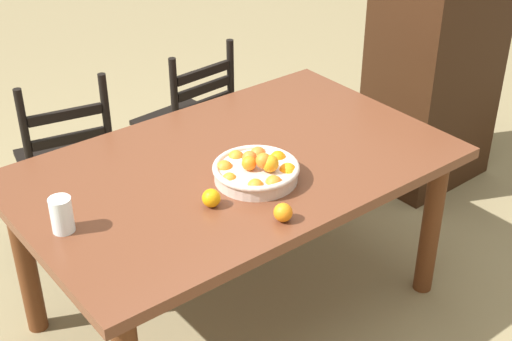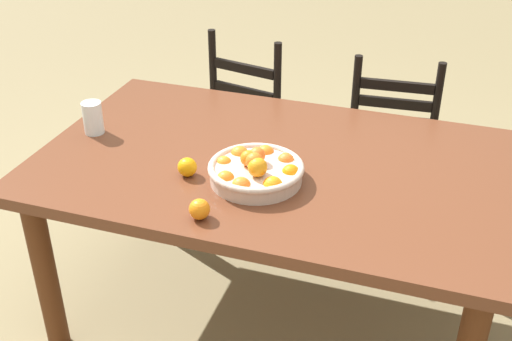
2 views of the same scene
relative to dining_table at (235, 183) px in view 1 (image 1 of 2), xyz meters
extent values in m
plane|color=#837551|center=(0.00, 0.00, -0.65)|extent=(12.00, 12.00, 0.00)
cube|color=brown|center=(0.00, 0.00, 0.07)|extent=(1.71, 1.06, 0.04)
cylinder|color=#532913|center=(0.75, -0.43, -0.30)|extent=(0.08, 0.08, 0.70)
cylinder|color=#532913|center=(-0.75, 0.43, -0.30)|extent=(0.08, 0.08, 0.70)
cylinder|color=#532913|center=(0.75, 0.43, -0.30)|extent=(0.08, 0.08, 0.70)
cube|color=black|center=(0.33, 0.89, -0.20)|extent=(0.44, 0.44, 0.03)
cylinder|color=black|center=(0.49, 1.08, -0.43)|extent=(0.04, 0.04, 0.44)
cylinder|color=black|center=(0.14, 1.05, -0.43)|extent=(0.04, 0.04, 0.44)
cylinder|color=black|center=(0.52, 0.73, -0.43)|extent=(0.04, 0.04, 0.44)
cylinder|color=black|center=(0.17, 0.70, -0.43)|extent=(0.04, 0.04, 0.44)
cylinder|color=black|center=(0.52, 0.73, 0.04)|extent=(0.04, 0.04, 0.45)
cylinder|color=black|center=(0.17, 0.70, 0.04)|extent=(0.04, 0.04, 0.45)
cube|color=black|center=(0.34, 0.71, -0.02)|extent=(0.32, 0.05, 0.04)
cube|color=black|center=(0.34, 0.71, 0.06)|extent=(0.32, 0.05, 0.04)
cube|color=black|center=(0.34, 0.71, 0.15)|extent=(0.32, 0.05, 0.04)
cube|color=black|center=(-0.33, 0.90, -0.19)|extent=(0.49, 0.49, 0.03)
cylinder|color=black|center=(-0.12, 1.04, -0.43)|extent=(0.04, 0.04, 0.44)
cylinder|color=black|center=(-0.47, 1.11, -0.43)|extent=(0.04, 0.04, 0.44)
cylinder|color=black|center=(-0.20, 0.69, -0.43)|extent=(0.04, 0.04, 0.44)
cylinder|color=black|center=(-0.54, 0.77, -0.43)|extent=(0.04, 0.04, 0.44)
cylinder|color=black|center=(-0.20, 0.69, 0.05)|extent=(0.04, 0.04, 0.47)
cylinder|color=black|center=(-0.54, 0.77, 0.05)|extent=(0.04, 0.04, 0.47)
cube|color=black|center=(-0.37, 0.73, 0.02)|extent=(0.32, 0.09, 0.04)
cube|color=black|center=(-0.37, 0.73, 0.13)|extent=(0.32, 0.09, 0.04)
cube|color=black|center=(1.54, 0.26, -0.06)|extent=(0.65, 0.48, 1.18)
cylinder|color=beige|center=(-0.01, -0.16, 0.12)|extent=(0.32, 0.32, 0.05)
torus|color=beige|center=(-0.01, -0.16, 0.15)|extent=(0.33, 0.33, 0.02)
sphere|color=orange|center=(0.10, -0.14, 0.14)|extent=(0.06, 0.06, 0.06)
sphere|color=orange|center=(0.07, -0.07, 0.14)|extent=(0.06, 0.06, 0.06)
sphere|color=orange|center=(-0.02, -0.04, 0.14)|extent=(0.06, 0.06, 0.06)
sphere|color=orange|center=(-0.10, -0.08, 0.14)|extent=(0.07, 0.07, 0.07)
sphere|color=orange|center=(-0.13, -0.15, 0.14)|extent=(0.06, 0.06, 0.06)
sphere|color=orange|center=(-0.09, -0.25, 0.14)|extent=(0.06, 0.06, 0.06)
sphere|color=orange|center=(-0.03, -0.28, 0.14)|extent=(0.07, 0.07, 0.07)
sphere|color=orange|center=(0.07, -0.24, 0.14)|extent=(0.07, 0.07, 0.07)
sphere|color=orange|center=(-0.01, -0.19, 0.19)|extent=(0.06, 0.06, 0.06)
sphere|color=orange|center=(0.01, -0.21, 0.18)|extent=(0.07, 0.07, 0.07)
sphere|color=orange|center=(-0.02, -0.13, 0.18)|extent=(0.06, 0.06, 0.06)
sphere|color=orange|center=(-0.04, -0.15, 0.18)|extent=(0.06, 0.06, 0.06)
sphere|color=orange|center=(-0.11, -0.43, 0.13)|extent=(0.07, 0.07, 0.07)
sphere|color=orange|center=(-0.25, -0.20, 0.13)|extent=(0.07, 0.07, 0.07)
cylinder|color=silver|center=(-0.73, -0.01, 0.16)|extent=(0.08, 0.08, 0.13)
camera|label=1|loc=(-1.46, -1.98, 1.52)|focal=50.66mm
camera|label=2|loc=(0.58, -1.93, 1.23)|focal=44.85mm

